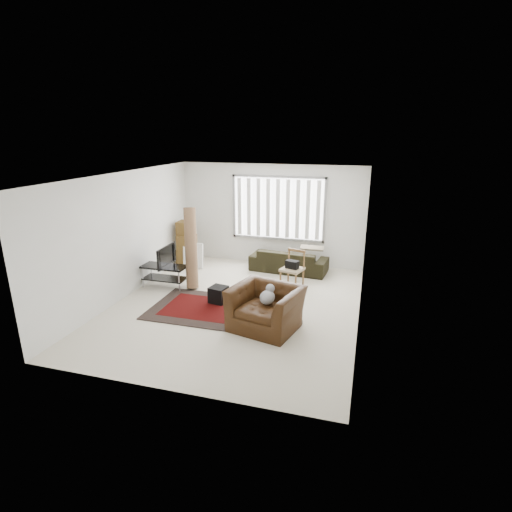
# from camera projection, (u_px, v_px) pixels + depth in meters

# --- Properties ---
(room) EXTENTS (6.00, 6.02, 2.71)m
(room) POSITION_uv_depth(u_px,v_px,m) (244.00, 219.00, 8.32)
(room) COLOR beige
(room) RESTS_ON ground
(persian_rug) EXTENTS (2.50, 1.67, 0.02)m
(persian_rug) POSITION_uv_depth(u_px,v_px,m) (212.00, 309.00, 8.19)
(persian_rug) COLOR black
(persian_rug) RESTS_ON ground
(tv_stand) EXTENTS (1.04, 0.47, 0.52)m
(tv_stand) POSITION_uv_depth(u_px,v_px,m) (164.00, 272.00, 9.31)
(tv_stand) COLOR black
(tv_stand) RESTS_ON ground
(tv) EXTENTS (0.11, 0.84, 0.48)m
(tv) POSITION_uv_depth(u_px,v_px,m) (163.00, 256.00, 9.19)
(tv) COLOR black
(tv) RESTS_ON tv_stand
(subwoofer) EXTENTS (0.40, 0.40, 0.34)m
(subwoofer) POSITION_uv_depth(u_px,v_px,m) (219.00, 294.00, 8.47)
(subwoofer) COLOR black
(subwoofer) RESTS_ON persian_rug
(moving_boxes) EXTENTS (0.51, 0.47, 1.21)m
(moving_boxes) POSITION_uv_depth(u_px,v_px,m) (187.00, 245.00, 10.80)
(moving_boxes) COLOR brown
(moving_boxes) RESTS_ON ground
(white_flatpack) EXTENTS (0.55, 0.22, 0.68)m
(white_flatpack) POSITION_uv_depth(u_px,v_px,m) (193.00, 256.00, 10.62)
(white_flatpack) COLOR silver
(white_flatpack) RESTS_ON ground
(rolled_rug) EXTENTS (0.55, 0.78, 1.86)m
(rolled_rug) POSITION_uv_depth(u_px,v_px,m) (191.00, 248.00, 9.20)
(rolled_rug) COLOR brown
(rolled_rug) RESTS_ON ground
(sofa) EXTENTS (2.04, 1.03, 0.76)m
(sofa) POSITION_uv_depth(u_px,v_px,m) (289.00, 257.00, 10.36)
(sofa) COLOR black
(sofa) RESTS_ON ground
(side_chair) EXTENTS (0.58, 0.58, 0.87)m
(side_chair) POSITION_uv_depth(u_px,v_px,m) (293.00, 267.00, 9.27)
(side_chair) COLOR #8D7A5C
(side_chair) RESTS_ON ground
(armchair) EXTENTS (1.43, 1.31, 0.90)m
(armchair) POSITION_uv_depth(u_px,v_px,m) (266.00, 305.00, 7.31)
(armchair) COLOR #321B0A
(armchair) RESTS_ON ground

